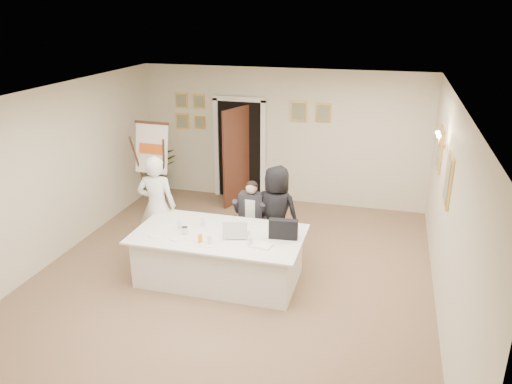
{
  "coord_description": "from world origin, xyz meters",
  "views": [
    {
      "loc": [
        2.15,
        -6.39,
        3.94
      ],
      "look_at": [
        0.24,
        0.6,
        1.24
      ],
      "focal_mm": 35.0,
      "sensor_mm": 36.0,
      "label": 1
    }
  ],
  "objects_px": {
    "paper_stack": "(261,245)",
    "seated_man": "(251,218)",
    "oj_glass": "(200,239)",
    "laptop_bag": "(283,229)",
    "flip_chart": "(156,175)",
    "conference_table": "(219,256)",
    "laptop": "(238,227)",
    "standing_man": "(157,206)",
    "standing_woman": "(276,213)",
    "potted_palm": "(155,170)",
    "steel_jug": "(185,231)"
  },
  "relations": [
    {
      "from": "seated_man",
      "to": "potted_palm",
      "type": "bearing_deg",
      "value": 144.97
    },
    {
      "from": "standing_woman",
      "to": "steel_jug",
      "type": "distance_m",
      "value": 1.58
    },
    {
      "from": "flip_chart",
      "to": "steel_jug",
      "type": "bearing_deg",
      "value": -55.01
    },
    {
      "from": "conference_table",
      "to": "oj_glass",
      "type": "relative_size",
      "value": 19.41
    },
    {
      "from": "seated_man",
      "to": "standing_man",
      "type": "relative_size",
      "value": 0.75
    },
    {
      "from": "flip_chart",
      "to": "standing_man",
      "type": "height_order",
      "value": "flip_chart"
    },
    {
      "from": "laptop_bag",
      "to": "paper_stack",
      "type": "xyz_separation_m",
      "value": [
        -0.24,
        -0.33,
        -0.13
      ]
    },
    {
      "from": "standing_woman",
      "to": "laptop_bag",
      "type": "distance_m",
      "value": 0.92
    },
    {
      "from": "standing_woman",
      "to": "standing_man",
      "type": "bearing_deg",
      "value": 23.15
    },
    {
      "from": "standing_man",
      "to": "standing_woman",
      "type": "distance_m",
      "value": 1.96
    },
    {
      "from": "laptop",
      "to": "laptop_bag",
      "type": "relative_size",
      "value": 0.89
    },
    {
      "from": "steel_jug",
      "to": "laptop",
      "type": "bearing_deg",
      "value": 11.11
    },
    {
      "from": "standing_man",
      "to": "laptop",
      "type": "relative_size",
      "value": 4.62
    },
    {
      "from": "paper_stack",
      "to": "flip_chart",
      "type": "bearing_deg",
      "value": 140.35
    },
    {
      "from": "standing_woman",
      "to": "flip_chart",
      "type": "bearing_deg",
      "value": -10.24
    },
    {
      "from": "laptop",
      "to": "paper_stack",
      "type": "bearing_deg",
      "value": -43.92
    },
    {
      "from": "paper_stack",
      "to": "seated_man",
      "type": "bearing_deg",
      "value": 112.05
    },
    {
      "from": "seated_man",
      "to": "flip_chart",
      "type": "height_order",
      "value": "flip_chart"
    },
    {
      "from": "flip_chart",
      "to": "oj_glass",
      "type": "bearing_deg",
      "value": -52.26
    },
    {
      "from": "flip_chart",
      "to": "potted_palm",
      "type": "height_order",
      "value": "flip_chart"
    },
    {
      "from": "potted_palm",
      "to": "paper_stack",
      "type": "xyz_separation_m",
      "value": [
        3.36,
        -3.49,
        0.26
      ]
    },
    {
      "from": "potted_palm",
      "to": "steel_jug",
      "type": "distance_m",
      "value": 4.04
    },
    {
      "from": "laptop_bag",
      "to": "oj_glass",
      "type": "xyz_separation_m",
      "value": [
        -1.11,
        -0.45,
        -0.08
      ]
    },
    {
      "from": "oj_glass",
      "to": "potted_palm",
      "type": "bearing_deg",
      "value": 124.57
    },
    {
      "from": "standing_woman",
      "to": "potted_palm",
      "type": "xyz_separation_m",
      "value": [
        -3.3,
        2.3,
        -0.26
      ]
    },
    {
      "from": "seated_man",
      "to": "oj_glass",
      "type": "height_order",
      "value": "seated_man"
    },
    {
      "from": "seated_man",
      "to": "laptop_bag",
      "type": "bearing_deg",
      "value": -47.28
    },
    {
      "from": "flip_chart",
      "to": "laptop",
      "type": "distance_m",
      "value": 3.02
    },
    {
      "from": "seated_man",
      "to": "laptop_bag",
      "type": "distance_m",
      "value": 1.2
    },
    {
      "from": "flip_chart",
      "to": "conference_table",
      "type": "bearing_deg",
      "value": -45.25
    },
    {
      "from": "flip_chart",
      "to": "paper_stack",
      "type": "xyz_separation_m",
      "value": [
        2.7,
        -2.23,
        -0.08
      ]
    },
    {
      "from": "standing_man",
      "to": "standing_woman",
      "type": "bearing_deg",
      "value": -177.99
    },
    {
      "from": "flip_chart",
      "to": "laptop",
      "type": "relative_size",
      "value": 5.09
    },
    {
      "from": "oj_glass",
      "to": "laptop",
      "type": "bearing_deg",
      "value": 39.54
    },
    {
      "from": "laptop_bag",
      "to": "laptop",
      "type": "bearing_deg",
      "value": -177.98
    },
    {
      "from": "conference_table",
      "to": "oj_glass",
      "type": "distance_m",
      "value": 0.6
    },
    {
      "from": "laptop",
      "to": "flip_chart",
      "type": "bearing_deg",
      "value": 124.49
    },
    {
      "from": "oj_glass",
      "to": "laptop_bag",
      "type": "bearing_deg",
      "value": 22.14
    },
    {
      "from": "standing_man",
      "to": "laptop",
      "type": "height_order",
      "value": "standing_man"
    },
    {
      "from": "conference_table",
      "to": "oj_glass",
      "type": "xyz_separation_m",
      "value": [
        -0.15,
        -0.37,
        0.45
      ]
    },
    {
      "from": "standing_man",
      "to": "potted_palm",
      "type": "bearing_deg",
      "value": -72.69
    },
    {
      "from": "conference_table",
      "to": "laptop",
      "type": "xyz_separation_m",
      "value": [
        0.3,
        -0.0,
        0.52
      ]
    },
    {
      "from": "standing_man",
      "to": "laptop",
      "type": "bearing_deg",
      "value": 150.87
    },
    {
      "from": "flip_chart",
      "to": "oj_glass",
      "type": "height_order",
      "value": "flip_chart"
    },
    {
      "from": "standing_woman",
      "to": "laptop_bag",
      "type": "relative_size",
      "value": 3.77
    },
    {
      "from": "laptop_bag",
      "to": "seated_man",
      "type": "bearing_deg",
      "value": 124.2
    },
    {
      "from": "standing_man",
      "to": "standing_woman",
      "type": "relative_size",
      "value": 1.09
    },
    {
      "from": "flip_chart",
      "to": "potted_palm",
      "type": "xyz_separation_m",
      "value": [
        -0.66,
        1.26,
        -0.34
      ]
    },
    {
      "from": "seated_man",
      "to": "steel_jug",
      "type": "bearing_deg",
      "value": -118.34
    },
    {
      "from": "laptop",
      "to": "steel_jug",
      "type": "distance_m",
      "value": 0.79
    }
  ]
}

